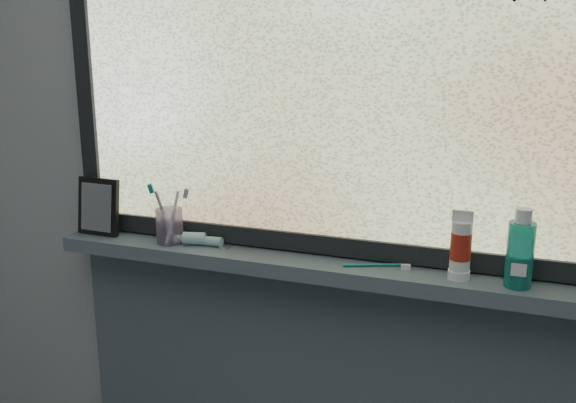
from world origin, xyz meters
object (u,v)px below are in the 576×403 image
at_px(toothbrush_cup, 170,226).
at_px(mouthwash_bottle, 521,248).
at_px(vanity_mirror, 99,206).
at_px(cream_tube, 461,243).

relative_size(toothbrush_cup, mouthwash_bottle, 0.64).
distance_m(toothbrush_cup, mouthwash_bottle, 0.93).
bearing_deg(vanity_mirror, toothbrush_cup, 1.52).
distance_m(vanity_mirror, mouthwash_bottle, 1.16).
distance_m(vanity_mirror, cream_tube, 1.03).
height_order(toothbrush_cup, cream_tube, cream_tube).
bearing_deg(vanity_mirror, mouthwash_bottle, 1.35).
xyz_separation_m(toothbrush_cup, mouthwash_bottle, (0.92, -0.01, 0.04)).
bearing_deg(toothbrush_cup, mouthwash_bottle, -0.68).
relative_size(mouthwash_bottle, cream_tube, 1.27).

